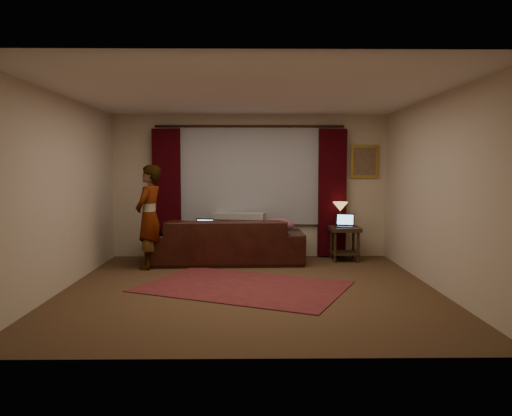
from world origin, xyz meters
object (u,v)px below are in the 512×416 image
Objects in this scene: laptop_sofa at (203,226)px; laptop_table at (344,221)px; tiffany_lamp at (340,214)px; person at (149,217)px; end_table at (344,244)px; sofa at (226,232)px.

laptop_sofa is 1.00× the size of laptop_table.
tiffany_lamp is 0.26× the size of person.
person is at bearing -169.15° from end_table.
laptop_sofa is 2.47m from laptop_table.
sofa is 2.06m from tiffany_lamp.
laptop_sofa is at bearing -157.96° from laptop_table.
person is (-3.30, -0.63, 0.54)m from end_table.
sofa is at bearing -171.75° from tiffany_lamp.
laptop_table is at bearing 18.84° from laptop_sofa.
laptop_table is 3.34m from person.
laptop_table is at bearing -178.36° from sofa.
laptop_table reaches higher than laptop_sofa.
laptop_table reaches higher than end_table.
person is (-3.24, -0.76, 0.03)m from tiffany_lamp.
sofa is at bearing 32.71° from laptop_sofa.
tiffany_lamp is at bearing 118.25° from person.
tiffany_lamp is (2.02, 0.29, 0.28)m from sofa.
sofa reaches higher than laptop_table.
end_table is at bearing 87.48° from laptop_table.
laptop_sofa reaches higher than end_table.
end_table is (2.47, 0.31, -0.35)m from laptop_sofa.
laptop_sofa is (-0.39, -0.14, 0.12)m from sofa.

